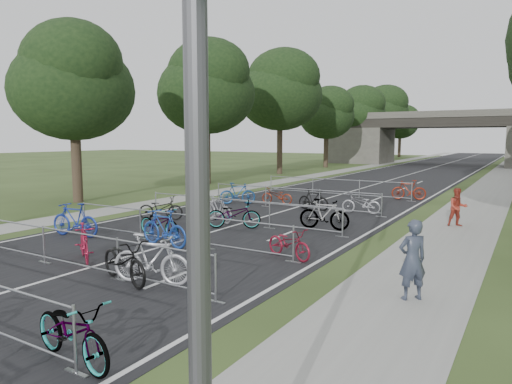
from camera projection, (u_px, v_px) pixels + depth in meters
road at (419, 172)px, 48.75m from camera, size 11.00×140.00×0.01m
sidewalk_right at (503, 175)px, 44.62m from camera, size 3.00×140.00×0.01m
sidewalk_left at (351, 169)px, 52.62m from camera, size 2.00×140.00×0.01m
lane_markings at (419, 172)px, 48.75m from camera, size 0.12×140.00×0.00m
overpass_bridge at (444, 139)px, 61.06m from camera, size 31.00×8.00×7.05m
lamppost at (199, 42)px, 3.22m from camera, size 0.61×0.65×8.21m
tree_left_0 at (73, 85)px, 24.95m from camera, size 6.72×6.72×10.25m
tree_left_1 at (207, 90)px, 35.03m from camera, size 7.56×7.56×11.53m
tree_left_2 at (281, 92)px, 45.12m from camera, size 8.40×8.40×12.81m
tree_left_3 at (327, 114)px, 55.50m from camera, size 6.72×6.72×10.25m
tree_left_4 at (359, 112)px, 65.58m from camera, size 7.56×7.56×11.53m
tree_left_5 at (383, 111)px, 75.67m from camera, size 8.40×8.40×12.81m
tree_left_6 at (401, 123)px, 86.05m from camera, size 6.72×6.72×10.25m
barrier_row_2 at (79, 251)px, 12.37m from camera, size 9.70×0.08×1.10m
barrier_row_3 at (173, 228)px, 15.59m from camera, size 9.70×0.08×1.10m
barrier_row_4 at (238, 212)px, 18.98m from camera, size 9.70×0.08×1.10m
barrier_row_5 at (292, 198)px, 23.23m from camera, size 9.70×0.08×1.10m
barrier_row_6 at (335, 188)px, 28.32m from camera, size 9.70×0.08×1.10m
bike_7 at (72, 332)px, 7.25m from camera, size 2.13×0.98×1.08m
bike_9 at (84, 243)px, 13.32m from camera, size 1.82×1.42×1.10m
bike_10 at (124, 261)px, 11.36m from camera, size 2.27×1.33×1.13m
bike_11 at (151, 260)px, 11.20m from camera, size 2.18×1.11×1.26m
bike_12 at (75, 220)px, 16.64m from camera, size 2.15×0.90×1.25m
bike_13 at (159, 223)px, 16.58m from camera, size 2.07×0.89×1.06m
bike_14 at (164, 229)px, 15.09m from camera, size 2.12×0.78×1.25m
bike_15 at (289, 243)px, 13.66m from camera, size 1.87×1.16×0.93m
bike_16 at (161, 208)px, 20.09m from camera, size 2.09×1.48×1.04m
bike_17 at (218, 209)px, 19.47m from camera, size 2.06×1.21×1.19m
bike_18 at (234, 214)px, 18.21m from camera, size 2.27×1.64×1.14m
bike_19 at (324, 215)px, 17.95m from camera, size 2.07×0.81×1.21m
bike_20 at (238, 194)px, 24.90m from camera, size 1.94×1.52×1.17m
bike_21 at (277, 196)px, 24.85m from camera, size 1.82×0.81×0.93m
bike_22 at (313, 200)px, 22.74m from camera, size 1.87×0.86×1.08m
bike_23 at (361, 204)px, 21.80m from camera, size 1.90×0.84×0.97m
bike_27 at (409, 190)px, 26.63m from camera, size 2.01×1.07×1.16m
pedestrian_a at (412, 260)px, 10.12m from camera, size 0.78×0.77×1.82m
pedestrian_b at (458, 207)px, 18.60m from camera, size 0.95×0.87×1.57m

